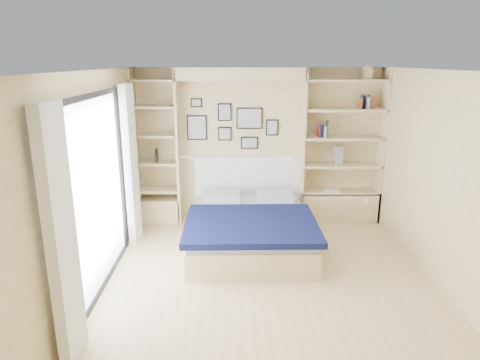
{
  "coord_description": "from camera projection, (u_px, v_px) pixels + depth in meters",
  "views": [
    {
      "loc": [
        -0.43,
        -4.67,
        2.6
      ],
      "look_at": [
        -0.33,
        0.9,
        1.04
      ],
      "focal_mm": 32.0,
      "sensor_mm": 36.0,
      "label": 1
    }
  ],
  "objects": [
    {
      "name": "ground",
      "position": [
        268.0,
        282.0,
        5.21
      ],
      "size": [
        4.5,
        4.5,
        0.0
      ],
      "primitive_type": "plane",
      "color": "#E0BB87",
      "rests_on": "ground"
    },
    {
      "name": "room_shell",
      "position": [
        235.0,
        166.0,
        6.37
      ],
      "size": [
        4.5,
        4.5,
        4.5
      ],
      "color": "beige",
      "rests_on": "ground"
    },
    {
      "name": "bed",
      "position": [
        250.0,
        228.0,
        6.13
      ],
      "size": [
        1.76,
        2.29,
        1.07
      ],
      "color": "beige",
      "rests_on": "ground"
    },
    {
      "name": "photo_gallery",
      "position": [
        231.0,
        124.0,
        6.91
      ],
      "size": [
        1.48,
        0.02,
        0.82
      ],
      "color": "black",
      "rests_on": "ground"
    },
    {
      "name": "reading_lamps",
      "position": [
        240.0,
        158.0,
        6.83
      ],
      "size": [
        1.92,
        0.12,
        0.15
      ],
      "color": "silver",
      "rests_on": "ground"
    },
    {
      "name": "shelf_decor",
      "position": [
        341.0,
        117.0,
        6.75
      ],
      "size": [
        3.45,
        0.23,
        2.03
      ],
      "color": "#A51E1E",
      "rests_on": "ground"
    },
    {
      "name": "deck_chair",
      "position": [
        64.0,
        225.0,
        5.9
      ],
      "size": [
        0.67,
        0.94,
        0.87
      ],
      "rotation": [
        0.0,
        0.0,
        -0.19
      ],
      "color": "tan",
      "rests_on": "ground"
    }
  ]
}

